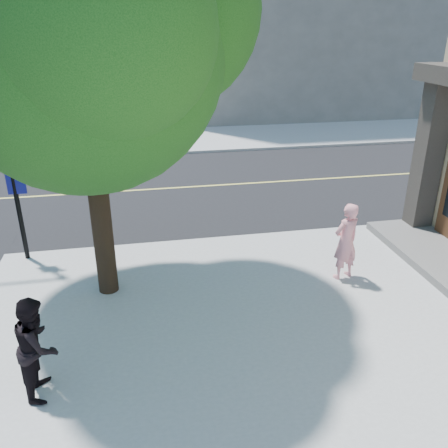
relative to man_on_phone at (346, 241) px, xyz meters
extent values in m
plane|color=black|center=(-6.64, 2.57, -0.99)|extent=(140.00, 140.00, 0.00)
cube|color=black|center=(-6.64, 7.07, -0.98)|extent=(140.00, 9.00, 0.01)
cube|color=#ABABAB|center=(6.86, 24.07, -0.93)|extent=(29.00, 25.00, 0.12)
cube|color=slate|center=(2.56, 0.37, -0.78)|extent=(1.60, 4.00, 0.18)
cube|color=#35302B|center=(3.06, 2.07, 1.23)|extent=(0.55, 0.55, 4.20)
imported|color=pink|center=(0.00, 0.00, 0.00)|extent=(0.73, 0.60, 1.74)
imported|color=black|center=(-5.92, -2.38, -0.06)|extent=(0.61, 0.79, 1.62)
cylinder|color=black|center=(-5.06, 0.42, 1.17)|extent=(0.41, 0.41, 4.07)
sphere|color=#245D19|center=(-5.06, 0.42, 3.88)|extent=(4.97, 4.97, 4.97)
sphere|color=#245D19|center=(-3.71, 1.09, 4.56)|extent=(3.84, 3.84, 3.84)
sphere|color=#245D19|center=(-4.61, -0.83, 4.22)|extent=(3.39, 3.39, 3.39)
cylinder|color=black|center=(-7.04, 2.27, 1.01)|extent=(0.11, 0.11, 3.76)
cube|color=white|center=(-6.99, 2.25, 1.46)|extent=(0.49, 0.04, 0.18)
cube|color=navy|center=(-6.99, 2.25, 1.01)|extent=(0.40, 0.04, 0.49)
imported|color=black|center=(-7.04, 2.27, 2.17)|extent=(0.15, 0.18, 0.89)
camera|label=1|loc=(-4.26, -8.36, 4.31)|focal=37.31mm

